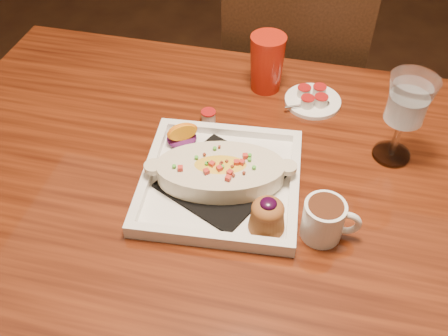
% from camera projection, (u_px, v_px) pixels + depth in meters
% --- Properties ---
extents(table, '(1.50, 0.90, 0.75)m').
position_uv_depth(table, '(257.00, 208.00, 1.09)').
color(table, maroon).
rests_on(table, floor).
extents(chair_far, '(0.42, 0.42, 0.93)m').
position_uv_depth(chair_far, '(291.00, 93.00, 1.63)').
color(chair_far, black).
rests_on(chair_far, floor).
extents(plate, '(0.34, 0.34, 0.08)m').
position_uv_depth(plate, '(223.00, 178.00, 0.98)').
color(plate, white).
rests_on(plate, table).
extents(coffee_mug, '(0.11, 0.08, 0.08)m').
position_uv_depth(coffee_mug, '(325.00, 219.00, 0.89)').
color(coffee_mug, white).
rests_on(coffee_mug, table).
extents(goblet, '(0.10, 0.10, 0.20)m').
position_uv_depth(goblet, '(407.00, 105.00, 0.97)').
color(goblet, silver).
rests_on(goblet, table).
extents(saucer, '(0.13, 0.13, 0.09)m').
position_uv_depth(saucer, '(312.00, 99.00, 1.19)').
color(saucer, white).
rests_on(saucer, table).
extents(creamer_loose, '(0.03, 0.03, 0.03)m').
position_uv_depth(creamer_loose, '(208.00, 116.00, 1.14)').
color(creamer_loose, silver).
rests_on(creamer_loose, table).
extents(red_tumbler, '(0.08, 0.08, 0.14)m').
position_uv_depth(red_tumbler, '(267.00, 63.00, 1.19)').
color(red_tumbler, '#B21D0C').
rests_on(red_tumbler, table).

